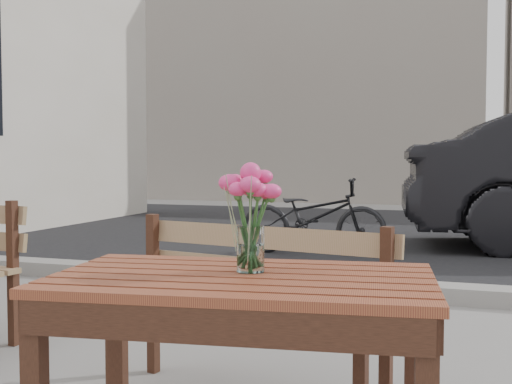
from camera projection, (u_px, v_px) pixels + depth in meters
street at (394, 253)px, 6.66m from camera, size 30.00×8.12×0.12m
backdrop_buildings at (449, 49)px, 15.24m from camera, size 15.50×4.00×8.00m
main_table at (242, 313)px, 1.86m from camera, size 1.17×0.78×0.67m
main_bench at (250, 289)px, 2.68m from camera, size 1.28×0.58×0.77m
main_vase at (251, 204)px, 1.89m from camera, size 0.18×0.18×0.32m
bicycle at (313, 216)px, 6.74m from camera, size 1.58×0.67×0.81m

